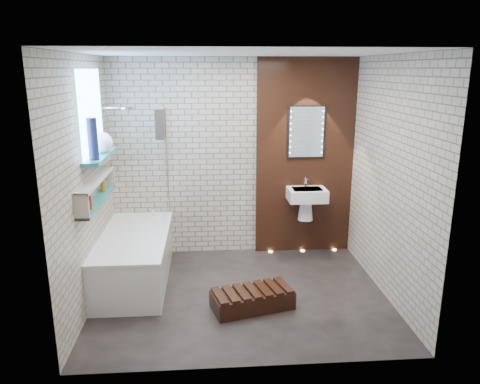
{
  "coord_description": "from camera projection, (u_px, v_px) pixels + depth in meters",
  "views": [
    {
      "loc": [
        -0.36,
        -4.67,
        2.45
      ],
      "look_at": [
        0.0,
        0.15,
        1.15
      ],
      "focal_mm": 34.42,
      "sensor_mm": 36.0,
      "label": 1
    }
  ],
  "objects": [
    {
      "name": "ground",
      "position": [
        241.0,
        294.0,
        5.16
      ],
      "size": [
        3.2,
        3.2,
        0.0
      ],
      "primitive_type": "plane",
      "color": "black",
      "rests_on": "ground"
    },
    {
      "name": "room_shell",
      "position": [
        241.0,
        182.0,
        4.83
      ],
      "size": [
        3.24,
        3.2,
        2.6
      ],
      "color": "tan",
      "rests_on": "ground"
    },
    {
      "name": "walnut_panel",
      "position": [
        305.0,
        158.0,
        6.12
      ],
      "size": [
        1.3,
        0.06,
        2.6
      ],
      "primitive_type": "cube",
      "color": "black",
      "rests_on": "ground"
    },
    {
      "name": "clerestory_window",
      "position": [
        92.0,
        122.0,
        4.89
      ],
      "size": [
        0.18,
        1.0,
        0.94
      ],
      "color": "#7FADE0",
      "rests_on": "room_shell"
    },
    {
      "name": "display_niche",
      "position": [
        97.0,
        190.0,
        4.89
      ],
      "size": [
        0.14,
        1.3,
        0.26
      ],
      "color": "#217B76",
      "rests_on": "room_shell"
    },
    {
      "name": "bathtub",
      "position": [
        135.0,
        258.0,
        5.43
      ],
      "size": [
        0.79,
        1.74,
        0.7
      ],
      "color": "white",
      "rests_on": "ground"
    },
    {
      "name": "bath_screen",
      "position": [
        165.0,
        167.0,
        5.62
      ],
      "size": [
        0.01,
        0.78,
        1.4
      ],
      "primitive_type": "cube",
      "color": "white",
      "rests_on": "bathtub"
    },
    {
      "name": "towel",
      "position": [
        160.0,
        123.0,
        5.21
      ],
      "size": [
        0.1,
        0.26,
        0.34
      ],
      "primitive_type": "cube",
      "color": "#2A2421",
      "rests_on": "bath_screen"
    },
    {
      "name": "shower_head",
      "position": [
        126.0,
        108.0,
        5.46
      ],
      "size": [
        0.18,
        0.18,
        0.02
      ],
      "primitive_type": "cylinder",
      "color": "silver",
      "rests_on": "room_shell"
    },
    {
      "name": "washbasin",
      "position": [
        307.0,
        199.0,
        6.06
      ],
      "size": [
        0.5,
        0.36,
        0.58
      ],
      "color": "white",
      "rests_on": "walnut_panel"
    },
    {
      "name": "led_mirror",
      "position": [
        306.0,
        132.0,
        5.99
      ],
      "size": [
        0.5,
        0.02,
        0.7
      ],
      "color": "black",
      "rests_on": "walnut_panel"
    },
    {
      "name": "walnut_step",
      "position": [
        252.0,
        300.0,
        4.85
      ],
      "size": [
        0.91,
        0.58,
        0.19
      ],
      "primitive_type": "cube",
      "rotation": [
        0.0,
        0.0,
        0.27
      ],
      "color": "black",
      "rests_on": "ground"
    },
    {
      "name": "niche_bottles",
      "position": [
        97.0,
        193.0,
        4.91
      ],
      "size": [
        0.06,
        0.75,
        0.14
      ],
      "color": "#936416",
      "rests_on": "display_niche"
    },
    {
      "name": "sill_vases",
      "position": [
        100.0,
        142.0,
        4.94
      ],
      "size": [
        0.23,
        0.58,
        0.43
      ],
      "color": "white",
      "rests_on": "clerestory_window"
    },
    {
      "name": "floor_uplights",
      "position": [
        302.0,
        251.0,
        6.39
      ],
      "size": [
        0.96,
        0.06,
        0.01
      ],
      "color": "#FFD899",
      "rests_on": "ground"
    }
  ]
}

